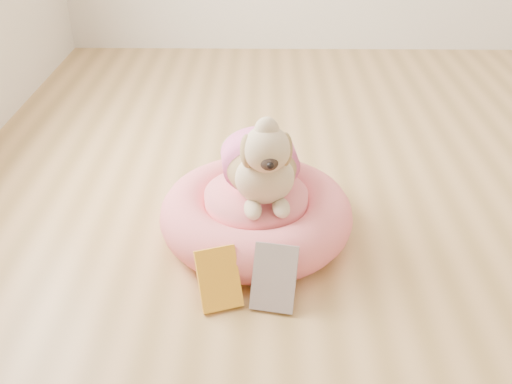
{
  "coord_description": "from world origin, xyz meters",
  "views": [
    {
      "loc": [
        -0.64,
        -1.76,
        1.28
      ],
      "look_at": [
        -0.66,
        -0.05,
        0.22
      ],
      "focal_mm": 40.0,
      "sensor_mm": 36.0,
      "label": 1
    }
  ],
  "objects_px": {
    "dog": "(262,147)",
    "book_yellow": "(219,279)",
    "pet_bed": "(256,214)",
    "book_white": "(274,278)"
  },
  "relations": [
    {
      "from": "book_yellow",
      "to": "book_white",
      "type": "bearing_deg",
      "value": -17.81
    },
    {
      "from": "pet_bed",
      "to": "book_white",
      "type": "bearing_deg",
      "value": -80.42
    },
    {
      "from": "pet_bed",
      "to": "dog",
      "type": "height_order",
      "value": "dog"
    },
    {
      "from": "book_white",
      "to": "book_yellow",
      "type": "bearing_deg",
      "value": -169.41
    },
    {
      "from": "book_yellow",
      "to": "book_white",
      "type": "distance_m",
      "value": 0.18
    },
    {
      "from": "dog",
      "to": "book_white",
      "type": "bearing_deg",
      "value": -90.59
    },
    {
      "from": "book_yellow",
      "to": "pet_bed",
      "type": "bearing_deg",
      "value": 54.78
    },
    {
      "from": "pet_bed",
      "to": "book_yellow",
      "type": "relative_size",
      "value": 3.6
    },
    {
      "from": "dog",
      "to": "book_yellow",
      "type": "distance_m",
      "value": 0.49
    },
    {
      "from": "pet_bed",
      "to": "book_white",
      "type": "xyz_separation_m",
      "value": [
        0.06,
        -0.37,
        0.01
      ]
    }
  ]
}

